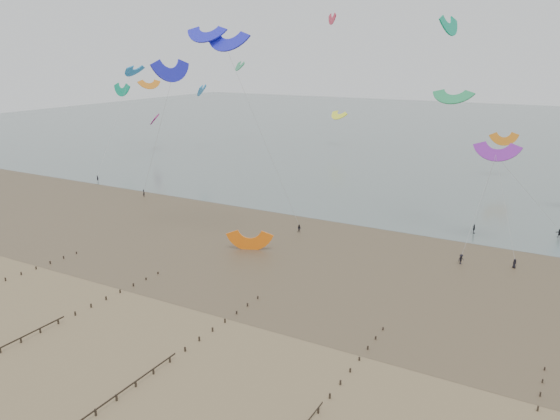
% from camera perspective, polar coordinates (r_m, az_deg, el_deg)
% --- Properties ---
extents(ground, '(500.00, 500.00, 0.00)m').
position_cam_1_polar(ground, '(69.78, -10.50, -12.11)').
color(ground, brown).
rests_on(ground, ground).
extents(sea_and_shore, '(500.00, 665.00, 0.03)m').
position_cam_1_polar(sea_and_shore, '(98.00, 0.50, -3.38)').
color(sea_and_shore, '#475654').
rests_on(sea_and_shore, ground).
extents(kitesurfer_lead, '(0.78, 0.73, 1.79)m').
position_cam_1_polar(kitesurfer_lead, '(132.54, -14.03, 1.72)').
color(kitesurfer_lead, black).
rests_on(kitesurfer_lead, ground).
extents(kitesurfers, '(138.64, 23.34, 1.83)m').
position_cam_1_polar(kitesurfers, '(102.50, 20.76, -3.09)').
color(kitesurfers, black).
rests_on(kitesurfers, ground).
extents(grounded_kite, '(8.28, 7.48, 3.72)m').
position_cam_1_polar(grounded_kite, '(94.54, -3.18, -4.16)').
color(grounded_kite, orange).
rests_on(grounded_kite, ground).
extents(kites_airborne, '(246.00, 129.80, 43.53)m').
position_cam_1_polar(kites_airborne, '(149.10, 3.65, 11.97)').
color(kites_airborne, '#167FCF').
rests_on(kites_airborne, ground).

